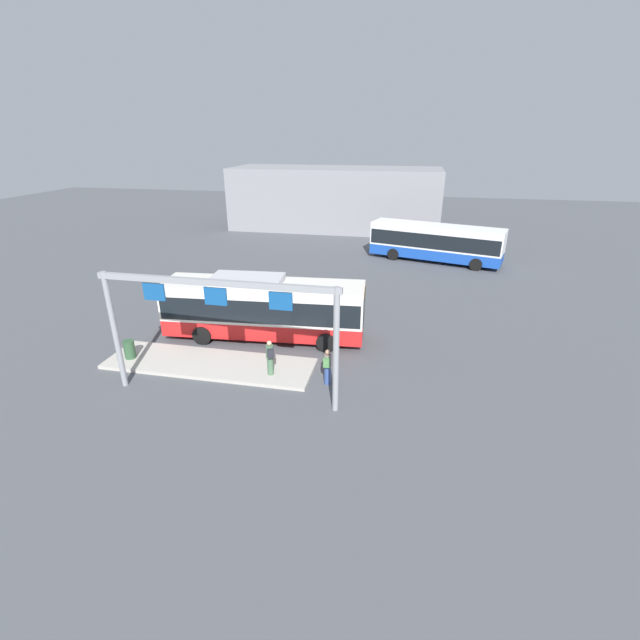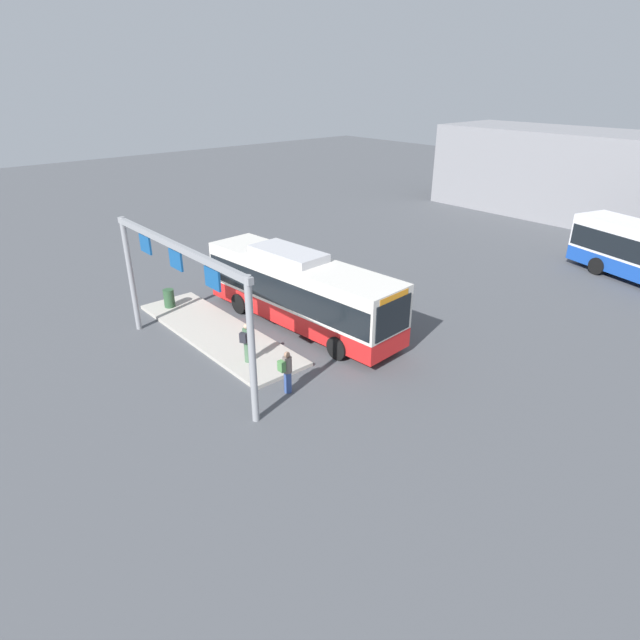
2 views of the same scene
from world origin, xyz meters
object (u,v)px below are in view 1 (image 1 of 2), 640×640
object	(u,v)px
person_boarding	(270,357)
person_waiting_near	(327,366)
trash_bin	(129,349)
bus_background_left	(436,241)
bus_main	(264,306)

from	to	relation	value
person_boarding	person_waiting_near	size ratio (longest dim) A/B	1.00
person_boarding	trash_bin	xyz separation A→B (m)	(-7.17, 0.19, -0.44)
bus_background_left	person_boarding	distance (m)	23.01
person_boarding	bus_main	bearing A→B (deg)	-5.38
bus_background_left	trash_bin	distance (m)	26.21
person_waiting_near	trash_bin	bearing A→B (deg)	87.05
bus_background_left	person_waiting_near	xyz separation A→B (m)	(-5.31, -21.63, -0.89)
bus_background_left	trash_bin	size ratio (longest dim) A/B	12.45
bus_main	person_waiting_near	world-z (taller)	bus_main
bus_main	person_boarding	distance (m)	4.39
person_waiting_near	bus_background_left	bearing A→B (deg)	-15.44
trash_bin	person_waiting_near	bearing A→B (deg)	-1.30
trash_bin	bus_background_left	bearing A→B (deg)	54.82
person_boarding	person_waiting_near	world-z (taller)	person_boarding
bus_main	trash_bin	world-z (taller)	bus_main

